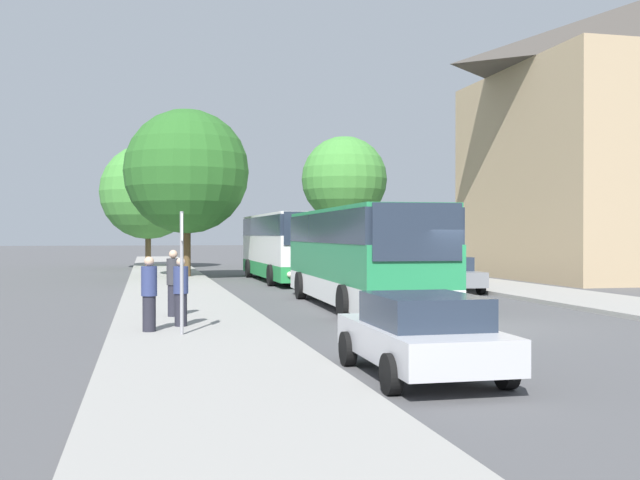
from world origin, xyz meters
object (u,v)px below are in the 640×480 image
Objects in this scene: tree_left_near at (148,192)px; parked_car_right_far at (387,266)px; pedestrian_walking_back at (181,292)px; pedestrian_waiting_near at (173,283)px; parked_car_right_near at (448,274)px; bus_stop_sign at (182,259)px; pedestrian_waiting_far at (149,294)px; bus_front at (359,255)px; bus_middle at (284,246)px; parked_car_left_curb at (422,333)px; tree_left_far at (187,172)px; tree_right_near at (344,179)px.

parked_car_right_far is at bearing -55.91° from tree_left_near.
pedestrian_waiting_near is at bearing -159.76° from pedestrian_walking_back.
parked_car_right_near is 1.54× the size of bus_stop_sign.
pedestrian_waiting_near is 1.05× the size of pedestrian_waiting_far.
bus_front is 31.48m from tree_left_near.
parked_car_left_curb is (-2.40, -25.86, -1.09)m from bus_middle.
tree_left_near is at bearing -161.21° from pedestrian_walking_back.
parked_car_right_far is 22.61m from bus_stop_sign.
parked_car_left_curb is at bearing -95.82° from bus_middle.
bus_middle is at bearing -31.17° from tree_left_far.
pedestrian_walking_back is at bearing -41.93° from pedestrian_waiting_far.
parked_car_right_near is 15.25m from pedestrian_walking_back.
bus_middle is 1.35× the size of tree_left_far.
parked_car_right_near is 1.06× the size of parked_car_right_far.
bus_middle is at bearing -18.89° from pedestrian_waiting_far.
tree_left_near reaches higher than bus_middle.
pedestrian_walking_back is 0.18× the size of tree_right_near.
parked_car_right_far is 11.75m from tree_left_far.
parked_car_right_far is 0.42× the size of tree_right_near.
pedestrian_walking_back is at bearing -88.96° from tree_left_near.
bus_stop_sign is (-3.69, 5.14, 1.12)m from parked_car_left_curb.
parked_car_left_curb is at bearing -143.24° from pedestrian_waiting_far.
bus_front is 4.38× the size of bus_stop_sign.
bus_middle is 21.60m from bus_stop_sign.
pedestrian_waiting_near is at bearing -154.04° from bus_front.
pedestrian_waiting_near is at bearing -94.12° from tree_left_far.
bus_middle reaches higher than pedestrian_walking_back.
pedestrian_waiting_near is (-6.02, -2.70, -0.64)m from bus_front.
parked_car_right_far is 0.45× the size of tree_left_far.
parked_car_right_far is 2.21× the size of pedestrian_waiting_near.
tree_left_near is at bearing 96.37° from parked_car_left_curb.
pedestrian_waiting_near is (-6.14, -16.91, -0.75)m from bus_middle.
tree_left_far reaches higher than tree_left_near.
bus_middle is 18.03m from tree_left_near.
bus_middle is (0.12, 14.21, 0.10)m from bus_front.
bus_front is 2.85× the size of parked_car_right_near.
bus_front is 6.98× the size of pedestrian_waiting_far.
parked_car_right_near is at bearing 89.97° from parked_car_right_far.
bus_stop_sign is 1.78m from pedestrian_walking_back.
tree_right_near is at bearing 69.63° from bus_stop_sign.
tree_left_near is (-11.92, 25.25, 4.63)m from parked_car_right_near.
bus_front is 3.01× the size of parked_car_right_far.
pedestrian_waiting_far is (-0.70, 0.72, -0.83)m from bus_stop_sign.
tree_left_far is (1.97, -13.51, 0.35)m from tree_left_near.
tree_left_near is at bearing -62.58° from parked_car_right_near.
pedestrian_walking_back is at bearing -108.03° from bus_middle.
tree_left_far reaches higher than parked_car_right_near.
tree_left_far reaches higher than pedestrian_waiting_near.
parked_car_left_curb is at bearing -99.26° from bus_front.
parked_car_right_near is 16.38m from pedestrian_waiting_far.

